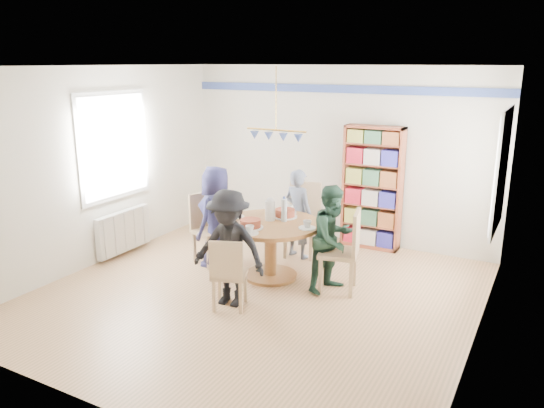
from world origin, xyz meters
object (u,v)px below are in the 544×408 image
Objects in this scene: chair_right at (346,248)px; person_far at (298,214)px; radiator at (124,231)px; person_right at (333,239)px; person_near at (229,248)px; dining_table at (271,237)px; person_left at (217,217)px; chair_near at (228,271)px; chair_left at (208,225)px; chair_far at (303,215)px; bookshelf at (372,189)px.

person_far is at bearing 142.04° from chair_right.
person_right is (3.16, 0.28, 0.32)m from radiator.
person_near reaches higher than person_right.
person_left reaches higher than dining_table.
person_right is at bearing 89.86° from person_left.
chair_near is at bearing 106.61° from person_far.
person_near is at bearing 117.72° from chair_near.
chair_left is 0.94× the size of chair_far.
radiator is at bearing 113.67° from person_right.
chair_far is 0.79× the size of person_right.
person_right reaches higher than chair_left.
chair_left is 0.77× the size of person_far.
person_far is at bearing 84.96° from person_near.
dining_table is 0.95× the size of person_near.
person_near is at bearing -90.60° from chair_far.
person_left is 1.71m from person_right.
chair_right reaches higher than radiator.
radiator is 0.97× the size of chair_right.
person_near is at bearing 40.94° from person_left.
person_left is at bearing 129.36° from chair_near.
chair_right is 0.74× the size of person_left.
bookshelf is at bearing 75.72° from chair_near.
bookshelf is (3.07, 2.04, 0.56)m from radiator.
person_far reaches higher than chair_near.
bookshelf is (1.62, 1.75, 0.21)m from person_left.
chair_near is 1.93m from person_far.
person_right is at bearing 41.94° from person_near.
chair_right is at bearing 2.70° from dining_table.
chair_left is at bearing 106.98° from person_right.
radiator is 2.33m from dining_table.
bookshelf is (1.80, 1.71, 0.36)m from chair_left.
chair_left is at bearing 179.58° from chair_right.
dining_table is 1.23× the size of chair_far.
person_left is at bearing 59.90° from person_far.
chair_left is 1.16× the size of chair_near.
chair_right is at bearing 48.98° from chair_near.
chair_near is at bearing 161.43° from person_right.
person_right reaches higher than chair_right.
chair_near is 1.37m from person_right.
person_left is 1.02× the size of person_near.
chair_right is 0.19m from person_right.
person_right is at bearing 0.65° from dining_table.
person_right is (0.86, 0.01, 0.11)m from dining_table.
chair_right is at bearing -81.72° from bookshelf.
chair_right is at bearing 38.52° from person_near.
person_near is (-0.01, -1.79, 0.04)m from person_far.
person_right is at bearing 150.97° from person_far.
chair_far is 1.33m from person_right.
person_left is 1.05× the size of person_right.
chair_left is at bearing 130.53° from person_near.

